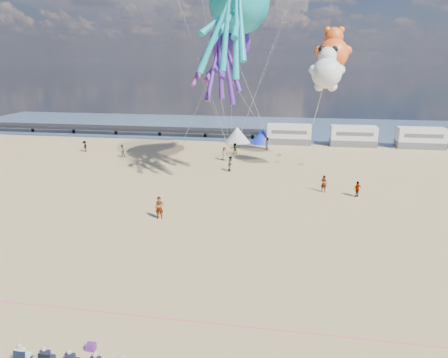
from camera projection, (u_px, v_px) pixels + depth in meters
ground at (185, 269)px, 24.66m from camera, size 120.00×120.00×0.00m
water at (258, 127)px, 76.67m from camera, size 120.00×120.00×0.00m
pier at (94, 128)px, 70.32m from camera, size 60.00×3.00×0.50m
motorhome_0 at (289, 134)px, 61.13m from camera, size 6.60×2.50×3.00m
motorhome_1 at (353, 136)px, 59.66m from camera, size 6.60×2.50×3.00m
motorhome_2 at (421, 138)px, 58.19m from camera, size 6.60×2.50×3.00m
tent_white at (237, 135)px, 62.46m from camera, size 4.00×4.00×2.40m
tent_blue at (263, 135)px, 61.84m from camera, size 4.00×4.00×2.40m
cooler_purple at (91, 347)px, 17.71m from camera, size 0.40×0.30×0.32m
rope_line at (160, 318)px, 19.92m from camera, size 34.00×0.03×0.03m
standing_person at (159, 208)px, 32.22m from camera, size 0.72×0.52×1.87m
beachgoer_0 at (224, 154)px, 51.21m from camera, size 0.74×0.65×1.70m
beachgoer_1 at (122, 151)px, 52.88m from camera, size 0.96×0.94×1.66m
beachgoer_2 at (85, 146)px, 55.92m from camera, size 0.65×0.81×1.57m
beachgoer_3 at (357, 189)px, 37.48m from camera, size 1.14×1.01×1.53m
beachgoer_4 at (235, 148)px, 54.68m from camera, size 0.98×0.67×1.54m
beachgoer_5 at (324, 184)px, 38.84m from camera, size 1.63×1.16×1.70m
beachgoer_6 at (267, 143)px, 57.46m from camera, size 0.67×0.78×1.80m
beachgoer_7 at (231, 164)px, 46.22m from camera, size 0.68×0.93×1.74m
sandbag_a at (174, 164)px, 49.21m from camera, size 0.50×0.35×0.22m
sandbag_b at (278, 162)px, 50.21m from camera, size 0.50×0.35×0.22m
sandbag_c at (302, 164)px, 49.18m from camera, size 0.50×0.35×0.22m
sandbag_d at (279, 155)px, 53.93m from camera, size 0.50×0.35×0.22m
sandbag_e at (232, 157)px, 52.71m from camera, size 0.50×0.35×0.22m
kite_octopus_teal at (239, 3)px, 40.88m from camera, size 8.04×12.16×12.83m
kite_octopus_purple at (230, 43)px, 46.01m from camera, size 7.86×10.68×11.22m
kite_panda at (327, 73)px, 41.98m from camera, size 4.95×4.83×5.46m
kite_teddy_orange at (333, 54)px, 46.67m from camera, size 5.62×5.47×6.19m
windsock_left at (215, 68)px, 42.97m from camera, size 1.85×7.58×7.51m
windsock_mid at (220, 64)px, 49.41m from camera, size 3.71×6.48×6.67m
windsock_right at (199, 72)px, 39.99m from camera, size 1.26×5.11×5.06m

